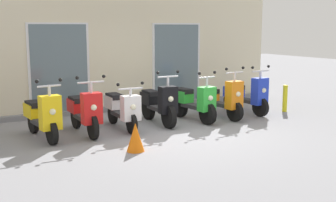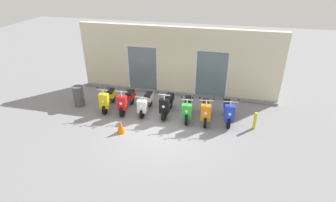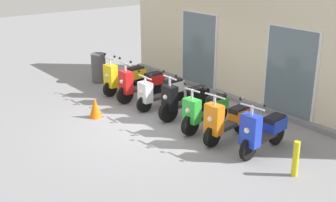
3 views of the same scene
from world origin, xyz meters
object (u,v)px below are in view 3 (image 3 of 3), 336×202
object	(u,v)px
scooter_black	(184,100)
scooter_blue	(263,131)
curb_bollard	(296,159)
scooter_green	(205,111)
scooter_red	(141,83)
traffic_cone	(95,108)
scooter_yellow	(124,77)
scooter_orange	(227,120)
trash_bin	(99,68)
scooter_white	(161,91)

from	to	relation	value
scooter_black	scooter_blue	size ratio (longest dim) A/B	1.04
curb_bollard	scooter_green	bearing A→B (deg)	175.68
scooter_red	traffic_cone	size ratio (longest dim) A/B	3.10
scooter_green	scooter_yellow	bearing A→B (deg)	179.95
curb_bollard	scooter_blue	bearing A→B (deg)	164.36
scooter_red	curb_bollard	xyz separation A→B (m)	(5.36, -0.21, -0.14)
scooter_red	scooter_orange	size ratio (longest dim) A/B	1.04
traffic_cone	scooter_blue	bearing A→B (deg)	24.16
traffic_cone	scooter_yellow	bearing A→B (deg)	126.80
scooter_orange	trash_bin	distance (m)	5.68
scooter_blue	traffic_cone	world-z (taller)	scooter_blue
scooter_black	scooter_red	bearing A→B (deg)	-176.88
trash_bin	traffic_cone	distance (m)	3.13
scooter_green	curb_bollard	size ratio (longest dim) A/B	2.22
scooter_orange	trash_bin	bearing A→B (deg)	179.97
scooter_red	trash_bin	size ratio (longest dim) A/B	1.74
scooter_yellow	trash_bin	bearing A→B (deg)	-178.15
scooter_yellow	scooter_orange	size ratio (longest dim) A/B	1.01
scooter_black	traffic_cone	world-z (taller)	scooter_black
scooter_green	scooter_white	bearing A→B (deg)	177.92
scooter_red	curb_bollard	size ratio (longest dim) A/B	2.31
scooter_blue	scooter_red	bearing A→B (deg)	-178.94
scooter_green	curb_bollard	world-z (taller)	scooter_green
scooter_red	scooter_white	xyz separation A→B (m)	(0.86, 0.06, -0.02)
scooter_red	scooter_white	bearing A→B (deg)	3.77
scooter_red	traffic_cone	xyz separation A→B (m)	(0.40, -1.68, -0.23)
scooter_yellow	scooter_green	world-z (taller)	scooter_yellow
scooter_red	curb_bollard	bearing A→B (deg)	-2.27
scooter_black	traffic_cone	distance (m)	2.26
scooter_red	scooter_orange	xyz separation A→B (m)	(3.42, -0.05, -0.02)
scooter_yellow	traffic_cone	world-z (taller)	scooter_yellow
scooter_green	scooter_orange	size ratio (longest dim) A/B	1.00
traffic_cone	scooter_black	bearing A→B (deg)	51.95
scooter_orange	curb_bollard	size ratio (longest dim) A/B	2.21
scooter_orange	traffic_cone	size ratio (longest dim) A/B	2.97
scooter_white	scooter_blue	distance (m)	3.45
scooter_yellow	traffic_cone	distance (m)	2.10
scooter_orange	curb_bollard	xyz separation A→B (m)	(1.94, -0.16, -0.12)
curb_bollard	scooter_black	bearing A→B (deg)	175.05
scooter_white	scooter_black	bearing A→B (deg)	2.51
scooter_yellow	scooter_red	world-z (taller)	scooter_red
scooter_orange	scooter_white	bearing A→B (deg)	177.51
scooter_yellow	scooter_green	distance (m)	3.52
scooter_orange	curb_bollard	world-z (taller)	scooter_orange
scooter_green	scooter_orange	distance (m)	0.75
scooter_white	trash_bin	size ratio (longest dim) A/B	1.65
scooter_blue	scooter_black	bearing A→B (deg)	179.60
scooter_black	scooter_orange	bearing A→B (deg)	-5.30
scooter_red	trash_bin	bearing A→B (deg)	-178.70
scooter_yellow	scooter_blue	world-z (taller)	scooter_blue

